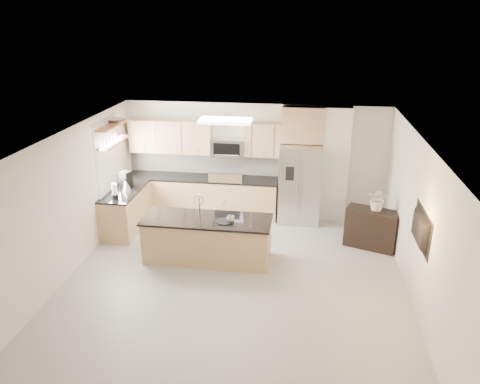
# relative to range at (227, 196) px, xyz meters

# --- Properties ---
(floor) EXTENTS (6.50, 6.50, 0.00)m
(floor) POSITION_rel_range_xyz_m (0.60, -2.92, -0.47)
(floor) COLOR #A3A19B
(floor) RESTS_ON ground
(ceiling) EXTENTS (6.00, 6.50, 0.02)m
(ceiling) POSITION_rel_range_xyz_m (0.60, -2.92, 2.13)
(ceiling) COLOR white
(ceiling) RESTS_ON wall_back
(wall_back) EXTENTS (6.00, 0.02, 2.60)m
(wall_back) POSITION_rel_range_xyz_m (0.60, 0.33, 0.83)
(wall_back) COLOR beige
(wall_back) RESTS_ON floor
(wall_front) EXTENTS (6.00, 0.02, 2.60)m
(wall_front) POSITION_rel_range_xyz_m (0.60, -6.17, 0.83)
(wall_front) COLOR beige
(wall_front) RESTS_ON floor
(wall_left) EXTENTS (0.02, 6.50, 2.60)m
(wall_left) POSITION_rel_range_xyz_m (-2.40, -2.92, 0.83)
(wall_left) COLOR beige
(wall_left) RESTS_ON floor
(wall_right) EXTENTS (0.02, 6.50, 2.60)m
(wall_right) POSITION_rel_range_xyz_m (3.60, -2.92, 0.83)
(wall_right) COLOR beige
(wall_right) RESTS_ON floor
(back_counter) EXTENTS (3.55, 0.66, 1.44)m
(back_counter) POSITION_rel_range_xyz_m (-0.63, 0.01, -0.00)
(back_counter) COLOR tan
(back_counter) RESTS_ON floor
(left_counter) EXTENTS (0.66, 1.50, 0.92)m
(left_counter) POSITION_rel_range_xyz_m (-2.07, -1.07, -0.01)
(left_counter) COLOR tan
(left_counter) RESTS_ON floor
(range) EXTENTS (0.76, 0.64, 1.14)m
(range) POSITION_rel_range_xyz_m (0.00, 0.00, 0.00)
(range) COLOR black
(range) RESTS_ON floor
(upper_cabinets) EXTENTS (3.50, 0.33, 0.75)m
(upper_cabinets) POSITION_rel_range_xyz_m (-0.70, 0.16, 1.35)
(upper_cabinets) COLOR tan
(upper_cabinets) RESTS_ON wall_back
(microwave) EXTENTS (0.76, 0.40, 0.40)m
(microwave) POSITION_rel_range_xyz_m (0.00, 0.12, 1.16)
(microwave) COLOR #AFAFB2
(microwave) RESTS_ON upper_cabinets
(refrigerator) EXTENTS (0.92, 0.78, 1.78)m
(refrigerator) POSITION_rel_range_xyz_m (1.66, -0.05, 0.42)
(refrigerator) COLOR #AFAFB2
(refrigerator) RESTS_ON floor
(partition_column) EXTENTS (0.60, 0.30, 2.60)m
(partition_column) POSITION_rel_range_xyz_m (2.42, 0.18, 0.83)
(partition_column) COLOR silver
(partition_column) RESTS_ON floor
(window) EXTENTS (0.04, 1.15, 1.65)m
(window) POSITION_rel_range_xyz_m (-2.38, -1.07, 1.18)
(window) COLOR white
(window) RESTS_ON wall_left
(shelf_lower) EXTENTS (0.30, 1.20, 0.04)m
(shelf_lower) POSITION_rel_range_xyz_m (-2.25, -0.97, 1.48)
(shelf_lower) COLOR #906039
(shelf_lower) RESTS_ON wall_left
(shelf_upper) EXTENTS (0.30, 1.20, 0.04)m
(shelf_upper) POSITION_rel_range_xyz_m (-2.25, -0.97, 1.85)
(shelf_upper) COLOR #906039
(shelf_upper) RESTS_ON wall_left
(ceiling_fixture) EXTENTS (1.00, 0.50, 0.06)m
(ceiling_fixture) POSITION_rel_range_xyz_m (0.20, -1.32, 2.09)
(ceiling_fixture) COLOR white
(ceiling_fixture) RESTS_ON ceiling
(island) EXTENTS (2.45, 0.90, 1.27)m
(island) POSITION_rel_range_xyz_m (-0.04, -2.12, -0.05)
(island) COLOR tan
(island) RESTS_ON floor
(credenza) EXTENTS (1.10, 0.75, 0.81)m
(credenza) POSITION_rel_range_xyz_m (3.15, -1.17, -0.07)
(credenza) COLOR black
(credenza) RESTS_ON floor
(cup) EXTENTS (0.18, 0.18, 0.11)m
(cup) POSITION_rel_range_xyz_m (0.42, -2.18, 0.43)
(cup) COLOR silver
(cup) RESTS_ON island
(platter) EXTENTS (0.36, 0.36, 0.02)m
(platter) POSITION_rel_range_xyz_m (0.32, -2.21, 0.39)
(platter) COLOR black
(platter) RESTS_ON island
(blender) EXTENTS (0.14, 0.14, 0.33)m
(blender) POSITION_rel_range_xyz_m (-2.07, -1.55, 0.59)
(blender) COLOR black
(blender) RESTS_ON left_counter
(kettle) EXTENTS (0.21, 0.21, 0.26)m
(kettle) POSITION_rel_range_xyz_m (-2.02, -1.05, 0.56)
(kettle) COLOR #AFAFB2
(kettle) RESTS_ON left_counter
(coffee_maker) EXTENTS (0.24, 0.27, 0.35)m
(coffee_maker) POSITION_rel_range_xyz_m (-2.09, -0.85, 0.61)
(coffee_maker) COLOR black
(coffee_maker) RESTS_ON left_counter
(bowl) EXTENTS (0.43, 0.43, 0.10)m
(bowl) POSITION_rel_range_xyz_m (-2.25, -0.78, 1.91)
(bowl) COLOR #AFAFB2
(bowl) RESTS_ON shelf_upper
(flower_vase) EXTENTS (0.80, 0.76, 0.71)m
(flower_vase) POSITION_rel_range_xyz_m (3.22, -1.16, 0.69)
(flower_vase) COLOR silver
(flower_vase) RESTS_ON credenza
(television) EXTENTS (0.14, 1.08, 0.62)m
(television) POSITION_rel_range_xyz_m (3.51, -3.12, 0.88)
(television) COLOR black
(television) RESTS_ON wall_right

